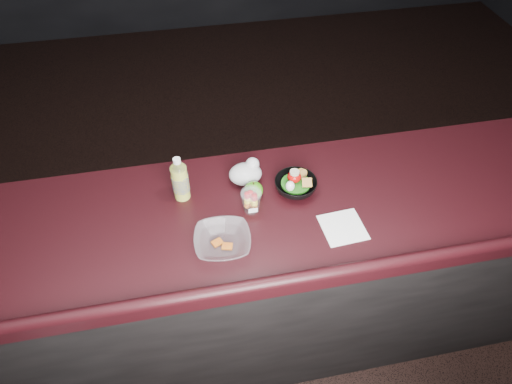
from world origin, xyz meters
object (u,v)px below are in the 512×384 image
(green_apple, at_px, (254,190))
(takeout_bowl, at_px, (223,241))
(fruit_cup, at_px, (251,199))
(lemonade_bottle, at_px, (180,181))
(snack_bowl, at_px, (295,185))

(green_apple, height_order, takeout_bowl, green_apple)
(green_apple, bearing_deg, fruit_cup, -108.04)
(lemonade_bottle, distance_m, snack_bowl, 0.47)
(green_apple, relative_size, snack_bowl, 0.35)
(fruit_cup, height_order, takeout_bowl, fruit_cup)
(fruit_cup, relative_size, takeout_bowl, 0.52)
(green_apple, distance_m, snack_bowl, 0.17)
(lemonade_bottle, bearing_deg, takeout_bowl, -65.96)
(snack_bowl, xyz_separation_m, takeout_bowl, (-0.33, -0.23, -0.01))
(lemonade_bottle, xyz_separation_m, takeout_bowl, (0.13, -0.28, -0.06))
(snack_bowl, bearing_deg, lemonade_bottle, 173.34)
(fruit_cup, xyz_separation_m, green_apple, (0.02, 0.07, -0.02))
(lemonade_bottle, distance_m, green_apple, 0.30)
(snack_bowl, distance_m, takeout_bowl, 0.41)
(snack_bowl, relative_size, takeout_bowl, 1.02)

